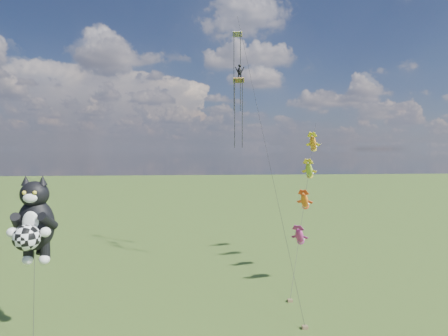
{
  "coord_description": "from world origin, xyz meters",
  "views": [
    {
      "loc": [
        5.0,
        -27.42,
        12.39
      ],
      "look_at": [
        8.08,
        9.32,
        10.51
      ],
      "focal_mm": 30.0,
      "sensor_mm": 36.0,
      "label": 1
    }
  ],
  "objects": [
    {
      "name": "ground",
      "position": [
        0.0,
        0.0,
        0.0
      ],
      "size": [
        300.0,
        300.0,
        0.0
      ],
      "primitive_type": "plane",
      "color": "#203B0E"
    },
    {
      "name": "cat_kite_rig",
      "position": [
        -5.31,
        -2.4,
        7.71
      ],
      "size": [
        2.77,
        4.28,
        10.66
      ],
      "rotation": [
        0.0,
        0.0,
        0.27
      ],
      "color": "brown",
      "rests_on": "ground"
    },
    {
      "name": "fish_windsock_rig",
      "position": [
        16.59,
        9.68,
        8.69
      ],
      "size": [
        6.99,
        14.46,
        15.5
      ],
      "rotation": [
        0.0,
        0.0,
        -0.12
      ],
      "color": "brown",
      "rests_on": "ground"
    },
    {
      "name": "parafoil_rig",
      "position": [
        10.01,
        11.67,
        19.86
      ],
      "size": [
        3.72,
        17.28,
        26.95
      ],
      "rotation": [
        0.0,
        0.0,
        0.25
      ],
      "color": "brown",
      "rests_on": "ground"
    }
  ]
}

